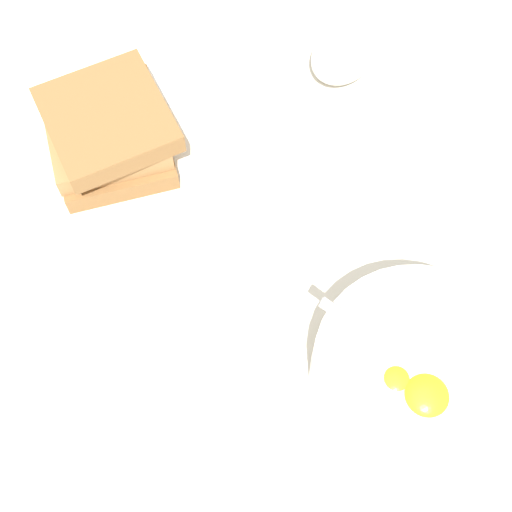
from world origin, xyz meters
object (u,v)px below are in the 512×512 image
object	(u,v)px
toast_sandwich	(109,132)
soup_spoon	(351,46)
egg_bowl	(418,375)
toast_plate	(120,159)

from	to	relation	value
toast_sandwich	soup_spoon	distance (m)	0.24
egg_bowl	toast_sandwich	bearing A→B (deg)	-137.70
toast_plate	toast_sandwich	world-z (taller)	toast_sandwich
egg_bowl	toast_sandwich	world-z (taller)	toast_sandwich
toast_plate	soup_spoon	distance (m)	0.24
egg_bowl	toast_plate	distance (m)	0.31
toast_plate	toast_sandwich	size ratio (longest dim) A/B	1.60
toast_sandwich	soup_spoon	xyz separation A→B (m)	(-0.09, 0.22, -0.03)
toast_plate	soup_spoon	size ratio (longest dim) A/B	1.35
toast_plate	soup_spoon	world-z (taller)	soup_spoon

